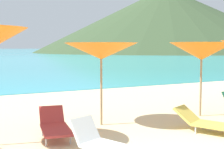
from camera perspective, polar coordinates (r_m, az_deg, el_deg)
ground_plane at (r=13.28m, az=-18.14°, el=-4.55°), size 50.00×100.00×0.30m
headland_hill at (r=128.93m, az=9.51°, el=9.53°), size 102.50×102.50×25.20m
umbrella_5 at (r=8.00m, az=-1.94°, el=4.17°), size 1.90×1.90×2.08m
umbrella_6 at (r=9.40m, az=15.67°, el=4.00°), size 2.01×2.01×2.11m
lounge_chair_5 at (r=7.79m, az=16.71°, el=-8.13°), size 1.19×1.66×0.54m
lounge_chair_6 at (r=5.64m, az=-0.92°, el=-12.26°), size 1.07×1.59×0.68m
lounge_chair_12 at (r=7.13m, az=-10.19°, el=-8.92°), size 0.80×1.50×0.60m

